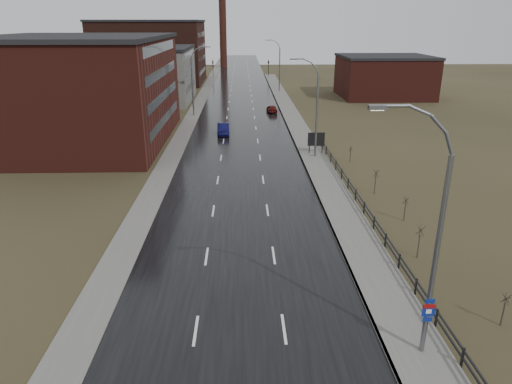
{
  "coord_description": "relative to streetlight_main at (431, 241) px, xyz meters",
  "views": [
    {
      "loc": [
        0.23,
        -15.73,
        15.12
      ],
      "look_at": [
        1.22,
        16.58,
        3.0
      ],
      "focal_mm": 32.0,
      "sensor_mm": 36.0,
      "label": 1
    }
  ],
  "objects": [
    {
      "name": "billboard",
      "position": [
        0.63,
        35.46,
        -4.28
      ],
      "size": [
        2.04,
        0.17,
        2.69
      ],
      "color": "black",
      "rests_on": "ground"
    },
    {
      "name": "road",
      "position": [
        -8.47,
        58.0,
        -6.03
      ],
      "size": [
        14.0,
        300.0,
        0.06
      ],
      "primitive_type": "cube",
      "color": "black",
      "rests_on": "ground"
    },
    {
      "name": "car_near",
      "position": [
        -10.92,
        45.87,
        -5.29
      ],
      "size": [
        1.82,
        4.76,
        1.55
      ],
      "primitive_type": "imported",
      "rotation": [
        0.0,
        0.0,
        0.04
      ],
      "color": "#0B0B38",
      "rests_on": "ground"
    },
    {
      "name": "warehouse_far",
      "position": [
        -31.47,
        106.0,
        1.7
      ],
      "size": [
        26.52,
        24.48,
        15.5
      ],
      "color": "#331611",
      "rests_on": "ground"
    },
    {
      "name": "streetlight_right_far",
      "position": [
        0.03,
        88.0,
        -0.22
      ],
      "size": [
        3.36,
        0.28,
        11.35
      ],
      "color": "slate",
      "rests_on": "ground"
    },
    {
      "name": "streetlight_main",
      "position": [
        0.0,
        0.0,
        0.0
      ],
      "size": [
        3.91,
        0.29,
        12.11
      ],
      "color": "slate",
      "rests_on": "ground"
    },
    {
      "name": "smokestack",
      "position": [
        -14.47,
        148.0,
        9.44
      ],
      "size": [
        2.7,
        2.7,
        30.7
      ],
      "color": "#331611",
      "rests_on": "ground"
    },
    {
      "name": "shrub_f",
      "position": [
        4.05,
        31.99,
        -5.07
      ],
      "size": [
        0.45,
        0.47,
        1.86
      ],
      "color": "#382D23",
      "rests_on": "ground"
    },
    {
      "name": "traffic_light_right",
      "position": [
        -0.47,
        118.0,
        -1.46
      ],
      "size": [
        0.58,
        2.73,
        5.3
      ],
      "color": "black",
      "rests_on": "ground"
    },
    {
      "name": "sidewalk_right",
      "position": [
        0.13,
        33.0,
        -5.97
      ],
      "size": [
        3.2,
        180.0,
        0.18
      ],
      "primitive_type": "cube",
      "color": "#595651",
      "rests_on": "ground"
    },
    {
      "name": "shrub_b",
      "position": [
        5.35,
        2.03,
        -5.05
      ],
      "size": [
        0.46,
        0.48,
        1.91
      ],
      "color": "#382D23",
      "rests_on": "ground"
    },
    {
      "name": "shrub_c",
      "position": [
        3.6,
        9.48,
        -4.79
      ],
      "size": [
        0.57,
        0.6,
        2.39
      ],
      "color": "#382D23",
      "rests_on": "ground"
    },
    {
      "name": "guardrail",
      "position": [
        1.83,
        16.32,
        -5.35
      ],
      "size": [
        0.1,
        53.05,
        1.1
      ],
      "color": "black",
      "rests_on": "ground"
    },
    {
      "name": "streetlight_left",
      "position": [
        -16.17,
        60.0,
        -0.22
      ],
      "size": [
        3.36,
        0.28,
        11.35
      ],
      "color": "slate",
      "rests_on": "ground"
    },
    {
      "name": "warehouse_mid",
      "position": [
        -26.46,
        76.0,
        -0.8
      ],
      "size": [
        16.32,
        20.4,
        10.5
      ],
      "color": "slate",
      "rests_on": "ground"
    },
    {
      "name": "curb_right",
      "position": [
        -1.39,
        33.0,
        -5.97
      ],
      "size": [
        0.16,
        180.0,
        0.18
      ],
      "primitive_type": "cube",
      "color": "slate",
      "rests_on": "ground"
    },
    {
      "name": "car_far",
      "position": [
        -2.97,
        62.44,
        -5.4
      ],
      "size": [
        1.9,
        4.0,
        1.32
      ],
      "primitive_type": "imported",
      "rotation": [
        0.0,
        0.0,
        3.23
      ],
      "color": "#56100E",
      "rests_on": "ground"
    },
    {
      "name": "shrub_d",
      "position": [
        4.75,
        15.6,
        -4.97
      ],
      "size": [
        0.49,
        0.52,
        2.06
      ],
      "color": "#382D23",
      "rests_on": "ground"
    },
    {
      "name": "sidewalk_left",
      "position": [
        -16.67,
        58.0,
        -6.0
      ],
      "size": [
        2.4,
        260.0,
        0.12
      ],
      "primitive_type": "cube",
      "color": "#595651",
      "rests_on": "ground"
    },
    {
      "name": "shrub_e",
      "position": [
        4.05,
        21.78,
        -4.81
      ],
      "size": [
        0.56,
        0.59,
        2.35
      ],
      "color": "#382D23",
      "rests_on": "ground"
    },
    {
      "name": "warehouse_near",
      "position": [
        -29.46,
        43.0,
        0.7
      ],
      "size": [
        22.44,
        28.56,
        13.5
      ],
      "color": "#471914",
      "rests_on": "ground"
    },
    {
      "name": "streetlight_right_mid",
      "position": [
        0.03,
        34.0,
        -0.22
      ],
      "size": [
        3.36,
        0.28,
        11.35
      ],
      "color": "slate",
      "rests_on": "ground"
    },
    {
      "name": "traffic_light_left",
      "position": [
        -16.47,
        118.0,
        -1.46
      ],
      "size": [
        0.58,
        2.73,
        5.3
      ],
      "color": "black",
      "rests_on": "ground"
    },
    {
      "name": "building_right",
      "position": [
        21.83,
        80.0,
        -1.8
      ],
      "size": [
        18.36,
        16.32,
        8.5
      ],
      "color": "#471914",
      "rests_on": "ground"
    }
  ]
}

